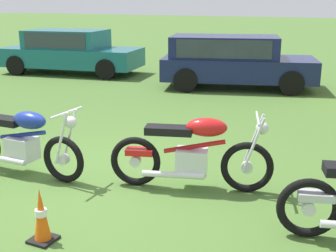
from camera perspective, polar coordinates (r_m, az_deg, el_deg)
ground_plane at (r=6.23m, az=-8.94°, el=-6.62°), size 120.00×120.00×0.00m
motorcycle_blue at (r=6.46m, az=-18.42°, el=-1.95°), size 2.10×0.64×1.02m
motorcycle_red at (r=5.66m, az=3.15°, el=-3.55°), size 2.05×0.92×1.02m
car_teal at (r=15.15m, az=-12.62°, el=9.66°), size 4.79×2.51×1.43m
car_navy at (r=12.43m, az=8.20°, el=8.72°), size 4.46×2.84×1.43m
traffic_cone at (r=4.72m, az=-16.07°, el=-11.28°), size 0.25×0.25×0.58m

